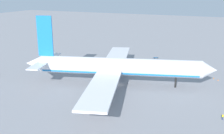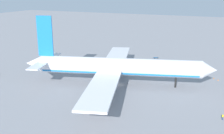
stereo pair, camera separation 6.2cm
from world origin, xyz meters
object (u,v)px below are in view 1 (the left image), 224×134
object	(u,v)px
baggage_cart_2	(156,58)
traffic_cone_2	(218,80)
traffic_cone_1	(48,63)
traffic_cone_0	(214,78)
airliner	(115,67)
ground_worker_2	(223,117)

from	to	relation	value
baggage_cart_2	traffic_cone_2	xyz separation A→B (m)	(33.08, -25.66, 0.01)
baggage_cart_2	traffic_cone_1	size ratio (longest dim) A/B	5.38
traffic_cone_0	airliner	bearing A→B (deg)	-145.93
baggage_cart_2	traffic_cone_1	bearing A→B (deg)	-145.05
ground_worker_2	airliner	bearing A→B (deg)	159.97
traffic_cone_2	baggage_cart_2	bearing A→B (deg)	142.20
airliner	traffic_cone_2	size ratio (longest dim) A/B	138.89
traffic_cone_0	traffic_cone_1	xyz separation A→B (m)	(-77.83, -8.72, 0.00)
traffic_cone_2	airliner	bearing A→B (deg)	-149.35
airliner	ground_worker_2	size ratio (longest dim) A/B	43.50
airliner	traffic_cone_1	distance (m)	46.12
baggage_cart_2	traffic_cone_0	world-z (taller)	traffic_cone_0
ground_worker_2	traffic_cone_1	bearing A→B (deg)	160.57
airliner	ground_worker_2	bearing A→B (deg)	-20.03
airliner	baggage_cart_2	xyz separation A→B (m)	(3.40, 47.28, -6.96)
traffic_cone_1	traffic_cone_2	distance (m)	79.92
ground_worker_2	traffic_cone_0	xyz separation A→B (m)	(-4.92, 37.90, -0.62)
airliner	ground_worker_2	xyz separation A→B (m)	(39.61, -14.44, -6.33)
baggage_cart_2	traffic_cone_0	size ratio (longest dim) A/B	5.38
airliner	baggage_cart_2	bearing A→B (deg)	85.89
traffic_cone_0	baggage_cart_2	bearing A→B (deg)	142.72
traffic_cone_0	traffic_cone_1	size ratio (longest dim) A/B	1.00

